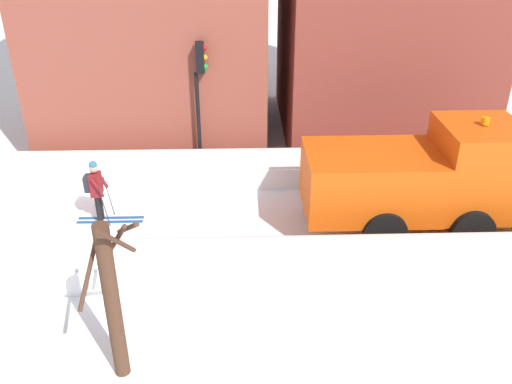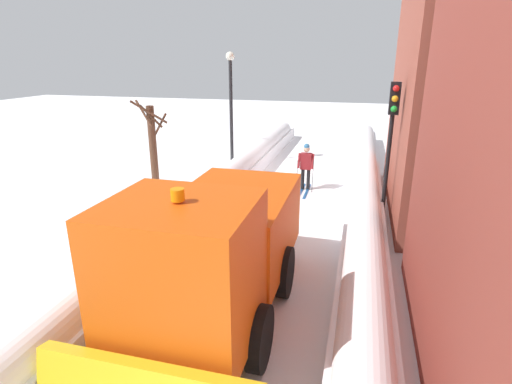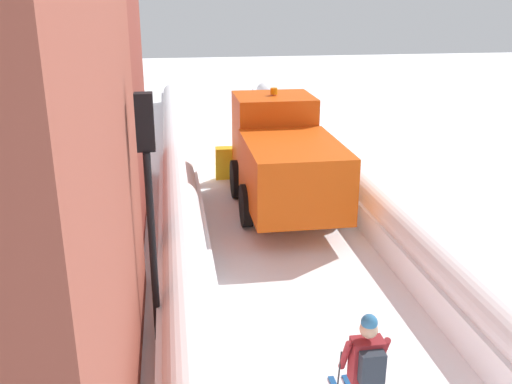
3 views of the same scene
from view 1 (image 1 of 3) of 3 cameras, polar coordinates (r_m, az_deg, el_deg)
The scene contains 7 objects.
ground_plane at distance 15.36m, azimuth 11.64°, elevation -2.99°, with size 80.00×80.00×0.00m, color white.
snowbank_left at distance 17.26m, azimuth 10.08°, elevation 2.69°, with size 1.10×36.00×1.11m.
snowbank_right at distance 13.10m, azimuth 14.13°, elevation -6.78°, with size 1.10×36.00×1.08m.
plow_truck at distance 14.73m, azimuth 16.89°, elevation 1.46°, with size 3.20×5.98×3.12m.
skier at distance 15.19m, azimuth -16.37°, elevation 0.36°, with size 0.62×1.80×1.81m.
traffic_light_pole at distance 16.55m, azimuth -5.86°, elevation 11.11°, with size 0.28×0.42×4.24m.
bare_tree_near at distance 9.89m, azimuth -14.80°, elevation -10.63°, with size 1.25×1.20×3.49m.
Camera 1 is at (12.76, 6.50, 7.80)m, focal length 38.22 mm.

